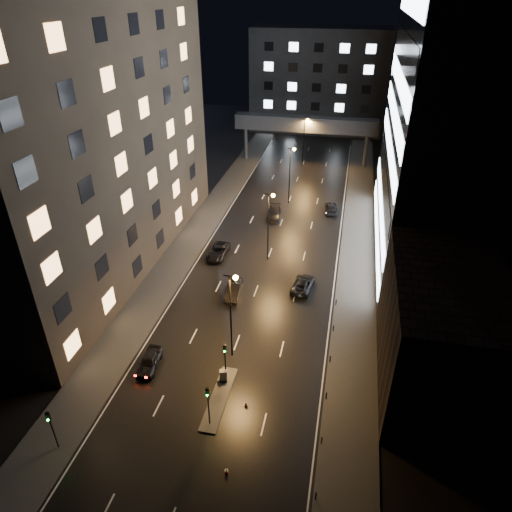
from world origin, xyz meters
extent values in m
plane|color=black|center=(0.00, 40.00, 0.00)|extent=(160.00, 160.00, 0.00)
cube|color=#383533|center=(-12.50, 35.00, 0.07)|extent=(5.00, 110.00, 0.15)
cube|color=#383533|center=(12.50, 35.00, 0.07)|extent=(5.00, 110.00, 0.15)
cube|color=#2D2319|center=(-22.50, 24.00, 20.00)|extent=(15.00, 48.00, 40.00)
cube|color=black|center=(20.00, 9.00, 6.00)|extent=(10.00, 18.00, 12.00)
cube|color=black|center=(25.00, 36.00, 22.50)|extent=(20.00, 36.00, 45.00)
cube|color=#333335|center=(0.00, 98.00, 12.50)|extent=(34.00, 14.00, 25.00)
cube|color=#333335|center=(0.00, 70.00, 8.50)|extent=(30.00, 3.00, 3.00)
cylinder|color=#333335|center=(-13.00, 70.00, 3.50)|extent=(0.80, 0.80, 7.00)
cylinder|color=#333335|center=(13.00, 70.00, 3.50)|extent=(0.80, 0.80, 7.00)
cube|color=#383533|center=(0.30, 2.00, 0.07)|extent=(1.60, 8.00, 0.15)
cylinder|color=black|center=(0.30, 4.50, 1.90)|extent=(0.12, 0.12, 3.50)
cube|color=black|center=(0.30, 4.50, 4.10)|extent=(0.28, 0.22, 0.90)
sphere|color=#0CFF33|center=(0.30, 4.36, 3.82)|extent=(0.18, 0.18, 0.18)
cylinder|color=black|center=(0.30, -1.00, 1.90)|extent=(0.12, 0.12, 3.50)
cube|color=black|center=(0.30, -1.00, 4.10)|extent=(0.28, 0.22, 0.90)
sphere|color=#0CFF33|center=(0.30, -1.14, 3.82)|extent=(0.18, 0.18, 0.18)
cylinder|color=black|center=(-11.50, -6.00, 1.75)|extent=(0.12, 0.12, 3.50)
cube|color=black|center=(-11.50, -6.00, 3.95)|extent=(0.28, 0.22, 0.90)
sphere|color=#0CFF33|center=(-11.50, -6.14, 3.67)|extent=(0.18, 0.18, 0.18)
cylinder|color=black|center=(10.20, -6.00, 0.45)|extent=(0.12, 0.12, 0.90)
cylinder|color=black|center=(10.20, -1.00, 0.45)|extent=(0.12, 0.12, 0.90)
cylinder|color=black|center=(10.20, 4.00, 0.45)|extent=(0.12, 0.12, 0.90)
cylinder|color=black|center=(10.20, 9.00, 0.45)|extent=(0.12, 0.12, 0.90)
cylinder|color=black|center=(10.20, 14.00, 0.45)|extent=(0.12, 0.12, 0.90)
cylinder|color=black|center=(10.20, 19.00, 0.45)|extent=(0.12, 0.12, 0.90)
cylinder|color=black|center=(0.00, 8.00, 5.00)|extent=(0.18, 0.18, 10.00)
cylinder|color=black|center=(0.00, 8.00, 10.00)|extent=(1.20, 0.12, 0.12)
sphere|color=#FF9E38|center=(0.60, 8.00, 9.90)|extent=(0.50, 0.50, 0.50)
cylinder|color=black|center=(0.00, 28.00, 5.00)|extent=(0.18, 0.18, 10.00)
cylinder|color=black|center=(0.00, 28.00, 10.00)|extent=(1.20, 0.12, 0.12)
sphere|color=#FF9E38|center=(0.60, 28.00, 9.90)|extent=(0.50, 0.50, 0.50)
cylinder|color=black|center=(0.00, 48.00, 5.00)|extent=(0.18, 0.18, 10.00)
cylinder|color=black|center=(0.00, 48.00, 10.00)|extent=(1.20, 0.12, 0.12)
sphere|color=#FF9E38|center=(0.60, 48.00, 9.90)|extent=(0.50, 0.50, 0.50)
cylinder|color=black|center=(0.00, 68.00, 5.00)|extent=(0.18, 0.18, 10.00)
cylinder|color=black|center=(0.00, 68.00, 10.00)|extent=(1.20, 0.12, 0.12)
sphere|color=#FF9E38|center=(0.60, 68.00, 9.90)|extent=(0.50, 0.50, 0.50)
imported|color=black|center=(-7.79, 4.53, 0.77)|extent=(2.22, 4.64, 1.53)
imported|color=black|center=(-2.55, 18.54, 0.79)|extent=(2.03, 4.92, 1.58)
imported|color=black|center=(-7.17, 27.44, 0.74)|extent=(2.55, 5.39, 1.49)
imported|color=black|center=(-1.50, 41.63, 0.76)|extent=(2.61, 5.43, 1.53)
imported|color=black|center=(5.81, 21.77, 0.71)|extent=(2.96, 5.38, 1.43)
imported|color=black|center=(7.70, 45.86, 0.74)|extent=(2.64, 5.33, 1.49)
cube|color=#555457|center=(0.11, 4.25, 0.77)|extent=(0.84, 0.70, 1.24)
cone|color=#EB3D0C|center=(3.00, -5.26, 0.27)|extent=(0.49, 0.49, 0.54)
cone|color=red|center=(3.00, 1.64, 0.26)|extent=(0.43, 0.43, 0.52)
camera|label=1|loc=(10.02, -26.76, 33.73)|focal=32.00mm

